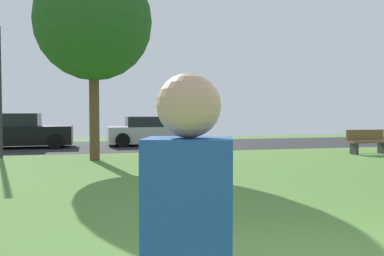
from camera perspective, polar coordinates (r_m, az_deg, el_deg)
road_strip at (r=19.37m, az=-7.39°, el=-2.42°), size 44.00×6.40×0.01m
birch_tree_lone at (r=14.15m, az=-13.39°, el=13.95°), size 3.78×3.78×6.38m
frisbee_disc at (r=5.44m, az=-3.37°, el=-14.77°), size 0.27×0.27×0.03m
parked_car_black at (r=19.55m, az=-22.80°, el=-0.52°), size 4.46×2.05×1.51m
parked_car_silver at (r=19.55m, az=-5.70°, el=-0.53°), size 4.03×2.08×1.35m
park_bench at (r=16.90m, az=22.92°, el=-1.72°), size 1.60×0.45×0.90m
street_lamp_post at (r=15.68m, az=-24.92°, el=4.48°), size 0.14×0.14×4.50m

